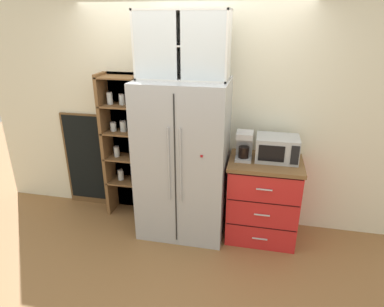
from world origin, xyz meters
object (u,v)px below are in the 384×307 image
refrigerator (183,160)px  mug_cream (267,155)px  mug_red (267,157)px  microwave (277,148)px  coffee_maker (244,145)px  chalkboard_menu (87,160)px  bottle_green (267,152)px

refrigerator → mug_cream: bearing=7.0°
mug_cream → mug_red: bearing=-90.0°
microwave → mug_cream: bearing=174.7°
coffee_maker → mug_red: bearing=-3.1°
coffee_maker → chalkboard_menu: bearing=172.7°
mug_red → bottle_green: 0.07m
refrigerator → microwave: 1.02m
mug_red → microwave: bearing=28.6°
refrigerator → microwave: (1.00, 0.10, 0.18)m
microwave → chalkboard_menu: 2.41m
refrigerator → chalkboard_menu: (-1.37, 0.32, -0.25)m
coffee_maker → bottle_green: coffee_maker is taller
bottle_green → chalkboard_menu: (-2.26, 0.30, -0.42)m
bottle_green → mug_cream: bearing=89.0°
mug_cream → chalkboard_menu: bearing=174.7°
microwave → refrigerator: bearing=-174.2°
refrigerator → bottle_green: (0.89, 0.02, 0.16)m
microwave → mug_cream: (-0.10, 0.01, -0.08)m
microwave → mug_red: bearing=-151.4°
coffee_maker → chalkboard_menu: (-2.02, 0.26, -0.46)m
refrigerator → bottle_green: 0.91m
microwave → chalkboard_menu: (-2.36, 0.22, -0.44)m
bottle_green → chalkboard_menu: 2.32m
mug_red → bottle_green: size_ratio=0.46×
refrigerator → microwave: bearing=5.8°
coffee_maker → mug_cream: size_ratio=2.56×
microwave → mug_red: (-0.10, -0.06, -0.08)m
bottle_green → chalkboard_menu: chalkboard_menu is taller
chalkboard_menu → mug_red: bearing=-6.9°
microwave → mug_red: microwave is taller
mug_cream → bottle_green: 0.11m
coffee_maker → chalkboard_menu: 2.09m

